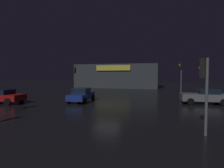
# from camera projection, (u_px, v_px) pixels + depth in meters

# --- Properties ---
(ground_plane) EXTENTS (120.00, 120.00, 0.00)m
(ground_plane) POSITION_uv_depth(u_px,v_px,m) (107.00, 104.00, 16.89)
(ground_plane) COLOR black
(store_building) EXTENTS (18.33, 9.91, 5.26)m
(store_building) POSITION_uv_depth(u_px,v_px,m) (118.00, 76.00, 41.47)
(store_building) COLOR #33383D
(store_building) RESTS_ON ground
(traffic_signal_main) EXTENTS (0.42, 0.42, 3.67)m
(traffic_signal_main) POSITION_uv_depth(u_px,v_px,m) (205.00, 79.00, 8.17)
(traffic_signal_main) COLOR #595B60
(traffic_signal_main) RESTS_ON ground
(traffic_signal_cross_left) EXTENTS (0.42, 0.42, 4.54)m
(traffic_signal_cross_left) POSITION_uv_depth(u_px,v_px,m) (181.00, 71.00, 21.62)
(traffic_signal_cross_left) COLOR #595B60
(traffic_signal_cross_left) RESTS_ON ground
(traffic_signal_cross_right) EXTENTS (0.42, 0.42, 4.11)m
(traffic_signal_cross_right) POSITION_uv_depth(u_px,v_px,m) (75.00, 74.00, 24.94)
(traffic_signal_cross_right) COLOR #595B60
(traffic_signal_cross_right) RESTS_ON ground
(car_near) EXTENTS (2.16, 4.43, 1.49)m
(car_near) POSITION_uv_depth(u_px,v_px,m) (82.00, 95.00, 18.69)
(car_near) COLOR navy
(car_near) RESTS_ON ground
(car_far) EXTENTS (4.44, 2.11, 1.56)m
(car_far) POSITION_uv_depth(u_px,v_px,m) (205.00, 96.00, 17.16)
(car_far) COLOR slate
(car_far) RESTS_ON ground
(car_crossing) EXTENTS (4.34, 2.04, 1.42)m
(car_crossing) POSITION_uv_depth(u_px,v_px,m) (3.00, 96.00, 17.45)
(car_crossing) COLOR #A51414
(car_crossing) RESTS_ON ground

